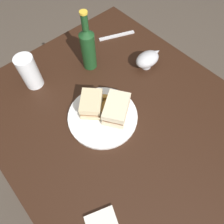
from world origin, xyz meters
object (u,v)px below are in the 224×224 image
Objects in this scene: plate at (103,116)px; cider_bottle at (88,47)px; fork at (117,36)px; gravy_boat at (148,59)px; sandwich_half_right at (91,104)px; pint_glass at (30,73)px; sandwich_half_left at (116,109)px.

cider_bottle is (-0.24, 0.13, 0.10)m from plate.
cider_bottle reaches higher than fork.
cider_bottle is (-0.17, -0.18, 0.06)m from gravy_boat.
gravy_boat is (-0.02, 0.32, -0.00)m from sandwich_half_right.
pint_glass is at bearing 21.27° from fork.
plate is 2.07× the size of gravy_boat.
pint_glass is 1.13× the size of gravy_boat.
gravy_boat is at bearing 102.26° from plate.
plate is at bearing 63.69° from fork.
plate is 1.02× the size of cider_bottle.
plate is 0.46m from fork.
sandwich_half_right is (-0.08, -0.05, -0.00)m from sandwich_half_left.
sandwich_half_right is at bearing -36.78° from cider_bottle.
cider_bottle is (-0.27, 0.09, 0.06)m from sandwich_half_left.
sandwich_half_left reaches higher than gravy_boat.
fork is (-0.33, 0.30, -0.04)m from sandwich_half_left.
sandwich_half_right is 0.24m from cider_bottle.
sandwich_half_left is 0.45m from fork.
pint_glass is 0.48m from gravy_boat.
gravy_boat is (0.25, 0.42, -0.02)m from pint_glass.
cider_bottle is 0.25m from fork.
cider_bottle reaches higher than pint_glass.
plate is 0.07m from sandwich_half_left.
sandwich_half_right is 0.99× the size of gravy_boat.
sandwich_half_left is at bearing 33.78° from sandwich_half_right.
cider_bottle reaches higher than sandwich_half_left.
cider_bottle is at bearing -133.28° from gravy_boat.
sandwich_half_left reaches higher than sandwich_half_right.
sandwich_half_left is at bearing 23.55° from pint_glass.
pint_glass is at bearing -107.55° from cider_bottle.
cider_bottle is at bearing 143.22° from sandwich_half_right.
sandwich_half_left is (0.03, 0.04, 0.04)m from plate.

